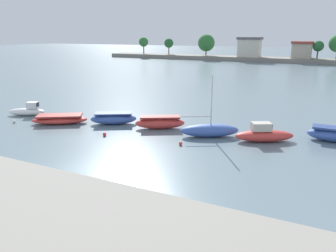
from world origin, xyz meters
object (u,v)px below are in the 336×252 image
(moored_boat_1, at_px, (60,119))
(mooring_buoy_0, at_px, (14,121))
(mooring_buoy_1, at_px, (105,134))
(moored_boat_0, at_px, (27,111))
(moored_boat_2, at_px, (114,118))
(moored_boat_6, at_px, (332,135))
(moored_boat_3, at_px, (160,123))
(moored_boat_5, at_px, (264,135))
(mooring_buoy_2, at_px, (181,143))
(moored_boat_4, at_px, (210,130))

(moored_boat_1, height_order, mooring_buoy_0, moored_boat_1)
(moored_boat_1, height_order, mooring_buoy_1, moored_boat_1)
(moored_boat_0, xyz_separation_m, moored_boat_2, (10.00, 1.09, 0.06))
(mooring_buoy_1, bearing_deg, moored_boat_0, 168.28)
(moored_boat_1, relative_size, mooring_buoy_1, 17.47)
(mooring_buoy_0, relative_size, mooring_buoy_1, 0.95)
(moored_boat_6, bearing_deg, moored_boat_3, -167.95)
(moored_boat_5, xyz_separation_m, mooring_buoy_2, (-5.55, -3.73, -0.41))
(moored_boat_2, xyz_separation_m, mooring_buoy_1, (1.49, -3.48, -0.38))
(moored_boat_0, bearing_deg, moored_boat_2, -17.76)
(moored_boat_1, distance_m, mooring_buoy_2, 12.83)
(moored_boat_0, height_order, moored_boat_6, moored_boat_0)
(mooring_buoy_0, bearing_deg, moored_boat_6, 14.37)
(moored_boat_5, bearing_deg, moored_boat_6, -1.71)
(moored_boat_5, distance_m, mooring_buoy_0, 22.98)
(moored_boat_5, bearing_deg, moored_boat_1, 161.48)
(mooring_buoy_2, bearing_deg, moored_boat_6, 30.30)
(moored_boat_2, distance_m, mooring_buoy_1, 3.80)
(mooring_buoy_1, bearing_deg, mooring_buoy_2, 5.34)
(moored_boat_0, height_order, moored_boat_3, moored_boat_0)
(moored_boat_1, bearing_deg, moored_boat_2, -7.82)
(moored_boat_6, distance_m, mooring_buoy_0, 28.26)
(moored_boat_6, bearing_deg, moored_boat_0, -170.35)
(moored_boat_0, height_order, mooring_buoy_1, moored_boat_0)
(moored_boat_3, bearing_deg, moored_boat_0, 158.03)
(moored_boat_2, height_order, moored_boat_4, moored_boat_4)
(moored_boat_1, bearing_deg, moored_boat_6, -18.76)
(moored_boat_1, relative_size, mooring_buoy_0, 18.41)
(moored_boat_3, height_order, moored_boat_4, moored_boat_4)
(moored_boat_6, xyz_separation_m, mooring_buoy_1, (-17.05, -6.71, -0.40))
(moored_boat_3, distance_m, mooring_buoy_2, 4.87)
(mooring_buoy_0, bearing_deg, moored_boat_5, 11.67)
(moored_boat_2, distance_m, moored_boat_4, 9.40)
(moored_boat_6, bearing_deg, moored_boat_5, -153.07)
(moored_boat_0, relative_size, mooring_buoy_1, 12.95)
(moored_boat_4, bearing_deg, moored_boat_6, -9.83)
(moored_boat_1, bearing_deg, moored_boat_5, -22.52)
(moored_boat_2, distance_m, moored_boat_5, 13.70)
(moored_boat_1, relative_size, mooring_buoy_2, 19.32)
(mooring_buoy_0, bearing_deg, moored_boat_2, 23.15)
(moored_boat_1, relative_size, moored_boat_3, 1.18)
(moored_boat_0, xyz_separation_m, moored_boat_3, (14.64, 1.62, 0.07))
(mooring_buoy_1, bearing_deg, moored_boat_5, 19.64)
(moored_boat_5, distance_m, moored_boat_6, 5.41)
(moored_boat_4, bearing_deg, moored_boat_1, 160.73)
(moored_boat_1, xyz_separation_m, moored_boat_3, (9.33, 2.60, 0.15))
(moored_boat_1, bearing_deg, mooring_buoy_1, -44.46)
(mooring_buoy_1, bearing_deg, moored_boat_1, 167.15)
(moored_boat_6, relative_size, mooring_buoy_0, 12.92)
(moored_boat_5, height_order, mooring_buoy_2, moored_boat_5)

